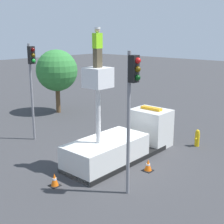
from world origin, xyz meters
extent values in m
plane|color=#38383A|center=(0.00, 0.00, 0.00)|extent=(120.00, 120.00, 0.00)
cube|color=black|center=(0.00, 0.00, 0.12)|extent=(5.99, 2.16, 0.24)
cube|color=silver|center=(-0.82, 0.00, 0.66)|extent=(4.34, 2.10, 1.32)
cube|color=silver|center=(2.99, 0.00, 1.07)|extent=(1.64, 2.10, 2.14)
cube|color=black|center=(3.83, 0.00, 1.50)|extent=(0.03, 1.78, 0.85)
cube|color=orange|center=(2.99, 0.00, 2.21)|extent=(0.36, 1.26, 0.14)
cylinder|color=silver|center=(-1.35, 0.00, 2.70)|extent=(0.22, 0.22, 2.76)
cube|color=silver|center=(-1.35, 0.00, 4.43)|extent=(1.06, 1.06, 0.90)
cube|color=brown|center=(-1.35, 0.00, 5.30)|extent=(0.34, 0.26, 0.84)
cube|color=#8CEA1E|center=(-1.35, 0.00, 6.05)|extent=(0.40, 0.26, 0.66)
sphere|color=beige|center=(-1.35, 0.00, 6.50)|extent=(0.23, 0.23, 0.23)
cylinder|color=white|center=(-1.35, 0.00, 6.58)|extent=(0.26, 0.26, 0.09)
cylinder|color=gray|center=(-2.29, -2.54, 2.88)|extent=(0.14, 0.14, 5.76)
cube|color=black|center=(-2.29, -2.75, 5.11)|extent=(0.34, 0.28, 1.00)
sphere|color=red|center=(-2.29, -2.94, 5.42)|extent=(0.22, 0.22, 0.22)
sphere|color=#503C07|center=(-2.29, -2.94, 5.11)|extent=(0.22, 0.22, 0.22)
sphere|color=#083710|center=(-2.29, -2.94, 4.80)|extent=(0.22, 0.22, 0.22)
cylinder|color=gray|center=(-0.89, 5.94, 2.90)|extent=(0.14, 0.14, 5.79)
cube|color=black|center=(-0.89, 5.73, 5.14)|extent=(0.34, 0.28, 1.00)
sphere|color=#490707|center=(-0.89, 5.55, 5.45)|extent=(0.22, 0.22, 0.22)
sphere|color=#503C07|center=(-0.89, 5.55, 5.14)|extent=(0.22, 0.22, 0.22)
sphere|color=green|center=(-0.89, 5.55, 4.83)|extent=(0.22, 0.22, 0.22)
cylinder|color=gold|center=(4.64, -2.13, 0.41)|extent=(0.27, 0.27, 0.82)
sphere|color=gold|center=(4.64, -2.13, 0.89)|extent=(0.23, 0.23, 0.23)
cylinder|color=gold|center=(4.44, -2.13, 0.49)|extent=(0.12, 0.11, 0.11)
cylinder|color=gold|center=(4.83, -2.13, 0.49)|extent=(0.12, 0.11, 0.11)
cube|color=black|center=(-3.89, 0.19, 0.01)|extent=(0.41, 0.41, 0.03)
cone|color=orange|center=(-3.89, 0.19, 0.29)|extent=(0.35, 0.35, 0.59)
cylinder|color=white|center=(-3.89, 0.19, 0.32)|extent=(0.18, 0.18, 0.08)
cube|color=black|center=(0.02, -1.93, 0.01)|extent=(0.44, 0.44, 0.03)
cone|color=orange|center=(0.02, -1.93, 0.29)|extent=(0.37, 0.37, 0.58)
cylinder|color=white|center=(0.02, -1.93, 0.32)|extent=(0.19, 0.19, 0.08)
cylinder|color=brown|center=(4.35, 10.10, 1.15)|extent=(0.36, 0.36, 2.30)
sphere|color=#337F38|center=(4.35, 10.10, 3.46)|extent=(3.31, 3.31, 3.31)
camera|label=1|loc=(-11.39, -9.74, 6.41)|focal=50.00mm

